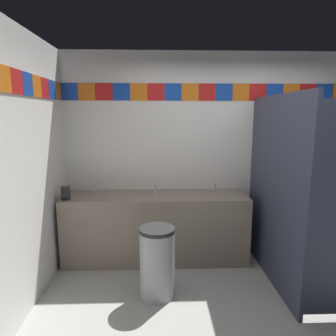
{
  "coord_description": "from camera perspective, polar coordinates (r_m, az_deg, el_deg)",
  "views": [
    {
      "loc": [
        -0.86,
        -2.39,
        1.85
      ],
      "look_at": [
        -0.74,
        0.93,
        1.25
      ],
      "focal_mm": 32.06,
      "sensor_mm": 36.0,
      "label": 1
    }
  ],
  "objects": [
    {
      "name": "trash_bin",
      "position": [
        3.19,
        -2.05,
        -17.44
      ],
      "size": [
        0.36,
        0.36,
        0.73
      ],
      "color": "#999EA3",
      "rests_on": "ground_plane"
    },
    {
      "name": "toilet",
      "position": [
        4.29,
        25.25,
        -11.88
      ],
      "size": [
        0.39,
        0.49,
        0.74
      ],
      "color": "white",
      "rests_on": "ground_plane"
    },
    {
      "name": "faucet_center",
      "position": [
        3.84,
        -2.37,
        -4.03
      ],
      "size": [
        0.04,
        0.1,
        0.14
      ],
      "color": "silver",
      "rests_on": "vanity_counter"
    },
    {
      "name": "wall_back",
      "position": [
        4.09,
        10.11,
        2.69
      ],
      "size": [
        4.15,
        0.09,
        2.63
      ],
      "color": "white",
      "rests_on": "ground_plane"
    },
    {
      "name": "stall_divider",
      "position": [
        3.31,
        23.7,
        -5.01
      ],
      "size": [
        0.92,
        1.57,
        2.05
      ],
      "color": "#33384C",
      "rests_on": "ground_plane"
    },
    {
      "name": "wall_side",
      "position": [
        2.75,
        -29.13,
        -2.09
      ],
      "size": [
        0.09,
        3.06,
        2.63
      ],
      "color": "white",
      "rests_on": "ground_plane"
    },
    {
      "name": "faucet_left",
      "position": [
        3.92,
        -13.57,
        -4.02
      ],
      "size": [
        0.04,
        0.1,
        0.14
      ],
      "color": "silver",
      "rests_on": "vanity_counter"
    },
    {
      "name": "vanity_counter",
      "position": [
        3.9,
        -2.32,
        -10.99
      ],
      "size": [
        2.28,
        0.58,
        0.85
      ],
      "color": "gray",
      "rests_on": "ground_plane"
    },
    {
      "name": "soap_dispenser",
      "position": [
        3.74,
        -18.89,
        -4.55
      ],
      "size": [
        0.09,
        0.09,
        0.16
      ],
      "color": "black",
      "rests_on": "vanity_counter"
    },
    {
      "name": "faucet_right",
      "position": [
        3.91,
        8.86,
        -3.89
      ],
      "size": [
        0.04,
        0.1,
        0.14
      ],
      "color": "silver",
      "rests_on": "vanity_counter"
    },
    {
      "name": "ground_plane",
      "position": [
        3.14,
        15.91,
        -26.2
      ],
      "size": [
        9.12,
        9.12,
        0.0
      ],
      "primitive_type": "plane",
      "color": "#9E9E99"
    }
  ]
}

